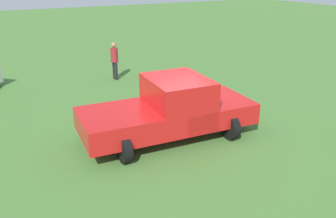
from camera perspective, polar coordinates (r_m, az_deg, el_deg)
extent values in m
plane|color=#477533|center=(10.98, 1.88, -3.07)|extent=(80.00, 80.00, 0.00)
cylinder|color=black|center=(9.00, -7.19, -6.52)|extent=(0.73, 0.22, 0.73)
cylinder|color=black|center=(10.45, -9.98, -2.55)|extent=(0.73, 0.22, 0.73)
cylinder|color=black|center=(10.29, 10.14, -2.94)|extent=(0.73, 0.22, 0.73)
cylinder|color=black|center=(11.57, 5.55, 0.15)|extent=(0.73, 0.22, 0.73)
cube|color=red|center=(9.60, -8.23, -2.47)|extent=(2.09, 2.14, 0.64)
cube|color=red|center=(10.06, 1.57, 1.24)|extent=(2.06, 1.74, 1.40)
cube|color=slate|center=(9.91, 1.59, 3.62)|extent=(1.89, 1.49, 0.48)
cube|color=red|center=(10.65, 6.41, 0.00)|extent=(2.12, 2.54, 0.60)
cube|color=silver|center=(9.52, -13.62, -4.83)|extent=(1.88, 0.25, 0.16)
cylinder|color=black|center=(16.06, -8.79, 6.32)|extent=(0.14, 0.14, 0.81)
cylinder|color=black|center=(15.88, -8.49, 6.16)|extent=(0.14, 0.14, 0.81)
cylinder|color=maroon|center=(15.80, -8.78, 8.72)|extent=(0.34, 0.34, 0.61)
sphere|color=#A87A56|center=(15.71, -8.88, 10.33)|extent=(0.22, 0.22, 0.22)
cone|color=orange|center=(14.78, -1.53, 4.69)|extent=(0.32, 0.32, 0.55)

